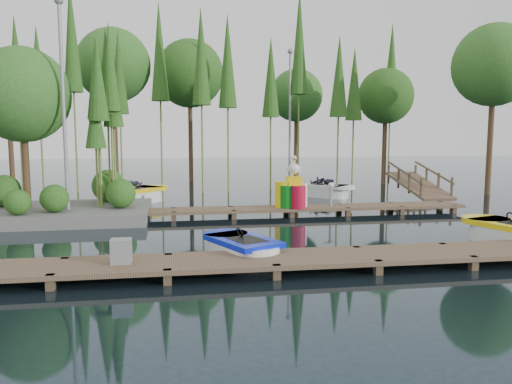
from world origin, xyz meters
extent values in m
plane|color=#1D2D37|center=(0.00, 0.00, 0.00)|extent=(90.00, 90.00, 0.00)
cube|color=brown|center=(0.00, -4.50, 0.25)|extent=(18.00, 1.50, 0.10)
cube|color=#4C3A29|center=(-4.30, -5.13, 0.05)|extent=(0.16, 0.16, 0.50)
cube|color=#4C3A29|center=(-4.30, -3.87, 0.05)|extent=(0.16, 0.16, 0.50)
cube|color=#4C3A29|center=(-2.15, -5.13, 0.05)|extent=(0.16, 0.16, 0.50)
cube|color=#4C3A29|center=(-2.15, -3.87, 0.05)|extent=(0.16, 0.16, 0.50)
cube|color=#4C3A29|center=(0.00, -5.13, 0.05)|extent=(0.16, 0.16, 0.50)
cube|color=#4C3A29|center=(0.00, -3.87, 0.05)|extent=(0.16, 0.16, 0.50)
cube|color=#4C3A29|center=(2.15, -5.13, 0.05)|extent=(0.16, 0.16, 0.50)
cube|color=#4C3A29|center=(2.15, -3.87, 0.05)|extent=(0.16, 0.16, 0.50)
cube|color=#4C3A29|center=(4.30, -5.13, 0.05)|extent=(0.16, 0.16, 0.50)
cube|color=#4C3A29|center=(4.30, -3.87, 0.05)|extent=(0.16, 0.16, 0.50)
cube|color=brown|center=(1.00, 2.50, 0.25)|extent=(15.00, 1.20, 0.10)
cube|color=#4C3A29|center=(-6.10, 2.02, 0.05)|extent=(0.16, 0.16, 0.50)
cube|color=#4C3A29|center=(-6.10, 2.98, 0.05)|extent=(0.16, 0.16, 0.50)
cube|color=#4C3A29|center=(-4.07, 2.02, 0.05)|extent=(0.16, 0.16, 0.50)
cube|color=#4C3A29|center=(-4.07, 2.98, 0.05)|extent=(0.16, 0.16, 0.50)
cube|color=#4C3A29|center=(-2.04, 2.02, 0.05)|extent=(0.16, 0.16, 0.50)
cube|color=#4C3A29|center=(-2.04, 2.98, 0.05)|extent=(0.16, 0.16, 0.50)
cube|color=#4C3A29|center=(-0.01, 2.02, 0.05)|extent=(0.16, 0.16, 0.50)
cube|color=#4C3A29|center=(-0.01, 2.98, 0.05)|extent=(0.16, 0.16, 0.50)
cube|color=#4C3A29|center=(2.01, 2.02, 0.05)|extent=(0.16, 0.16, 0.50)
cube|color=#4C3A29|center=(2.01, 2.98, 0.05)|extent=(0.16, 0.16, 0.50)
cube|color=#4C3A29|center=(4.04, 2.02, 0.05)|extent=(0.16, 0.16, 0.50)
cube|color=#4C3A29|center=(4.04, 2.98, 0.05)|extent=(0.16, 0.16, 0.50)
cube|color=#4C3A29|center=(6.07, 2.02, 0.05)|extent=(0.16, 0.16, 0.50)
cube|color=#4C3A29|center=(6.07, 2.98, 0.05)|extent=(0.16, 0.16, 0.50)
cube|color=#4C3A29|center=(8.10, 2.02, 0.05)|extent=(0.16, 0.16, 0.50)
cube|color=#4C3A29|center=(8.10, 2.98, 0.05)|extent=(0.16, 0.16, 0.50)
cube|color=slate|center=(-6.00, 3.00, 0.18)|extent=(6.20, 4.20, 0.42)
sphere|color=#2E5E1D|center=(-7.80, 3.60, 0.94)|extent=(1.10, 1.10, 1.10)
sphere|color=#2E5E1D|center=(-5.80, 2.00, 0.84)|extent=(0.90, 0.90, 0.90)
sphere|color=#2E5E1D|center=(-4.40, 4.20, 0.99)|extent=(1.20, 1.20, 1.20)
sphere|color=#2E5E1D|center=(-6.80, 1.60, 0.79)|extent=(0.80, 0.80, 0.80)
sphere|color=#2E5E1D|center=(-3.80, 2.60, 0.89)|extent=(1.00, 1.00, 1.00)
cylinder|color=#4C3520|center=(-7.00, 3.40, 2.00)|extent=(0.24, 0.24, 3.60)
sphere|color=#366C26|center=(-7.00, 3.40, 4.20)|extent=(3.20, 3.20, 3.20)
cylinder|color=olive|center=(-4.25, 3.56, 2.97)|extent=(0.07, 0.07, 5.93)
cone|color=#2E5E1D|center=(-4.25, 3.56, 5.04)|extent=(0.70, 0.70, 2.97)
cylinder|color=olive|center=(-4.57, 3.40, 2.83)|extent=(0.07, 0.07, 5.66)
cone|color=#2E5E1D|center=(-4.57, 3.40, 4.81)|extent=(0.70, 0.70, 2.83)
cylinder|color=olive|center=(-4.07, 3.59, 2.61)|extent=(0.07, 0.07, 5.22)
cone|color=#2E5E1D|center=(-4.07, 3.59, 4.44)|extent=(0.70, 0.70, 2.61)
cylinder|color=olive|center=(-4.44, 2.78, 2.76)|extent=(0.07, 0.07, 5.53)
cone|color=#2E5E1D|center=(-4.44, 2.78, 4.70)|extent=(0.70, 0.70, 2.76)
cylinder|color=olive|center=(-4.59, 2.90, 2.01)|extent=(0.07, 0.07, 4.01)
cone|color=#2E5E1D|center=(-4.59, 2.90, 3.41)|extent=(0.70, 0.70, 2.01)
cylinder|color=olive|center=(-4.13, 3.45, 3.05)|extent=(0.07, 0.07, 6.11)
cone|color=#2E5E1D|center=(-4.13, 3.45, 5.19)|extent=(0.70, 0.70, 3.05)
cylinder|color=#4C3520|center=(12.74, 6.90, 3.03)|extent=(0.26, 0.26, 6.06)
sphere|color=#366C26|center=(12.74, 6.90, 6.06)|extent=(3.81, 3.81, 3.81)
cylinder|color=#4C3520|center=(9.99, 12.65, 2.51)|extent=(0.26, 0.26, 5.02)
sphere|color=#2E5E1D|center=(9.99, 12.65, 5.02)|extent=(3.16, 3.16, 3.16)
cylinder|color=#4C3520|center=(5.74, 16.70, 2.65)|extent=(0.26, 0.26, 5.31)
sphere|color=#366C26|center=(5.74, 16.70, 5.31)|extent=(3.34, 3.34, 3.34)
cylinder|color=#4C3520|center=(-1.00, 16.03, 3.23)|extent=(0.26, 0.26, 6.46)
sphere|color=#2E5E1D|center=(-1.00, 16.03, 6.46)|extent=(4.06, 4.06, 4.06)
cylinder|color=#4C3520|center=(-5.41, 16.00, 3.43)|extent=(0.26, 0.26, 6.85)
sphere|color=#366C26|center=(-5.41, 16.00, 6.85)|extent=(4.31, 4.31, 4.31)
cylinder|color=#4C3520|center=(-10.59, 13.75, 2.74)|extent=(0.26, 0.26, 5.48)
sphere|color=#2E5E1D|center=(-10.59, 13.75, 5.48)|extent=(3.45, 3.45, 3.45)
cylinder|color=olive|center=(-9.73, 12.48, 4.18)|extent=(0.09, 0.09, 8.36)
cone|color=#2E5E1D|center=(-9.73, 12.48, 6.52)|extent=(0.90, 0.90, 4.60)
cylinder|color=olive|center=(-8.16, 10.23, 3.74)|extent=(0.09, 0.09, 7.48)
cone|color=#2E5E1D|center=(-8.16, 10.23, 5.83)|extent=(0.90, 0.90, 4.11)
cylinder|color=olive|center=(-6.71, 10.82, 4.83)|extent=(0.09, 0.09, 9.66)
cone|color=#2E5E1D|center=(-6.71, 10.82, 7.54)|extent=(0.90, 0.90, 5.31)
cylinder|color=olive|center=(-4.68, 11.83, 3.85)|extent=(0.09, 0.09, 7.69)
cone|color=#2E5E1D|center=(-4.68, 11.83, 6.00)|extent=(0.90, 0.90, 4.23)
cylinder|color=olive|center=(-2.63, 11.48, 4.49)|extent=(0.09, 0.09, 8.99)
cone|color=#2E5E1D|center=(-2.63, 11.48, 7.01)|extent=(0.90, 0.90, 4.94)
cylinder|color=olive|center=(-0.63, 9.87, 4.22)|extent=(0.09, 0.09, 8.44)
cone|color=#2E5E1D|center=(-0.63, 9.87, 6.58)|extent=(0.90, 0.90, 4.64)
cylinder|color=olive|center=(0.65, 10.00, 4.11)|extent=(0.09, 0.09, 8.22)
cone|color=#2E5E1D|center=(0.65, 10.00, 6.41)|extent=(0.90, 0.90, 4.52)
cylinder|color=olive|center=(2.96, 10.87, 3.70)|extent=(0.09, 0.09, 7.41)
cone|color=#2E5E1D|center=(2.96, 10.87, 5.78)|extent=(0.90, 0.90, 4.07)
cylinder|color=olive|center=(4.49, 11.10, 4.89)|extent=(0.09, 0.09, 9.77)
cone|color=#2E5E1D|center=(4.49, 11.10, 7.62)|extent=(0.90, 0.90, 5.38)
cylinder|color=olive|center=(6.24, 9.83, 3.70)|extent=(0.09, 0.09, 7.40)
cone|color=#2E5E1D|center=(6.24, 9.83, 5.77)|extent=(0.90, 0.90, 4.07)
cylinder|color=olive|center=(7.63, 11.42, 3.57)|extent=(0.09, 0.09, 7.14)
cone|color=#2E5E1D|center=(7.63, 11.42, 5.57)|extent=(0.90, 0.90, 3.93)
cylinder|color=olive|center=(10.17, 12.43, 4.31)|extent=(0.09, 0.09, 8.61)
cone|color=#2E5E1D|center=(10.17, 12.43, 6.72)|extent=(0.90, 0.90, 4.74)
cylinder|color=gray|center=(-5.50, 2.50, 3.50)|extent=(0.12, 0.12, 7.00)
sphere|color=gray|center=(-5.50, 2.50, 7.10)|extent=(0.30, 0.30, 0.30)
cylinder|color=gray|center=(4.00, 11.00, 3.50)|extent=(0.12, 0.12, 7.00)
sphere|color=gray|center=(4.00, 11.00, 7.10)|extent=(0.30, 0.30, 0.30)
cube|color=brown|center=(9.00, 6.50, 0.55)|extent=(1.50, 3.94, 0.95)
cube|color=#4C3A29|center=(8.30, 4.90, 0.59)|extent=(0.08, 0.08, 0.90)
cube|color=#4C3A29|center=(8.30, 6.00, 0.70)|extent=(0.08, 0.08, 0.90)
cube|color=#4C3A29|center=(8.30, 7.10, 0.81)|extent=(0.08, 0.08, 0.90)
cube|color=#4C3A29|center=(8.30, 8.20, 0.92)|extent=(0.08, 0.08, 0.90)
cube|color=brown|center=(8.30, 6.50, 1.15)|extent=(0.06, 3.54, 0.83)
cube|color=#4C3A29|center=(9.70, 4.90, 0.59)|extent=(0.08, 0.08, 0.90)
cube|color=#4C3A29|center=(9.70, 6.00, 0.70)|extent=(0.08, 0.08, 0.90)
cube|color=#4C3A29|center=(9.70, 7.10, 0.81)|extent=(0.08, 0.08, 0.90)
cube|color=#4C3A29|center=(9.70, 8.20, 0.92)|extent=(0.08, 0.08, 0.90)
cube|color=brown|center=(9.70, 6.50, 1.15)|extent=(0.06, 3.54, 0.83)
cube|color=white|center=(-0.45, -3.47, 0.18)|extent=(1.43, 1.43, 0.49)
cylinder|color=white|center=(-0.68, -2.98, 0.18)|extent=(1.42, 1.42, 0.49)
cylinder|color=white|center=(-0.23, -3.96, 0.18)|extent=(1.42, 1.42, 0.49)
cube|color=#081BD0|center=(-0.45, -3.47, 0.45)|extent=(1.78, 2.15, 0.12)
cylinder|color=#081BD0|center=(-0.78, -2.76, 0.45)|extent=(1.45, 1.45, 0.12)
cube|color=black|center=(-0.38, -3.64, 0.49)|extent=(0.97, 1.08, 0.05)
torus|color=black|center=(-0.51, -3.35, 0.62)|extent=(0.22, 0.28, 0.24)
cylinder|color=white|center=(6.60, -2.52, 0.21)|extent=(1.57, 1.57, 0.57)
cylinder|color=yellow|center=(6.51, -2.24, 0.52)|extent=(1.60, 1.60, 0.15)
torus|color=black|center=(6.74, -2.97, 0.73)|extent=(0.24, 0.32, 0.28)
cube|color=white|center=(-3.68, 6.66, 0.22)|extent=(1.88, 1.88, 0.61)
cylinder|color=white|center=(-3.20, 7.12, 0.22)|extent=(1.87, 1.87, 0.61)
cylinder|color=white|center=(-4.16, 6.20, 0.22)|extent=(1.87, 1.87, 0.61)
cube|color=yellow|center=(-3.68, 6.66, 0.55)|extent=(2.60, 2.57, 0.15)
cylinder|color=yellow|center=(-2.98, 7.33, 0.55)|extent=(1.91, 1.91, 0.15)
cube|color=black|center=(-3.84, 6.51, 0.60)|extent=(1.36, 1.35, 0.07)
torus|color=black|center=(-3.56, 6.77, 0.77)|extent=(0.33, 0.33, 0.29)
imported|color=#1E1E2D|center=(-3.88, 6.47, 0.87)|extent=(0.59, 0.59, 1.08)
cube|color=white|center=(4.81, 7.38, 0.20)|extent=(1.71, 1.71, 0.55)
cylinder|color=white|center=(5.22, 6.93, 0.20)|extent=(1.70, 1.70, 0.55)
cylinder|color=white|center=(4.40, 7.82, 0.20)|extent=(1.70, 1.70, 0.55)
cube|color=white|center=(4.81, 7.38, 0.50)|extent=(2.33, 2.38, 0.14)
cylinder|color=white|center=(5.41, 6.73, 0.50)|extent=(1.74, 1.74, 0.14)
cube|color=black|center=(4.67, 7.53, 0.55)|extent=(1.23, 1.24, 0.06)
torus|color=black|center=(4.91, 7.27, 0.70)|extent=(0.30, 0.31, 0.27)
imported|color=#1E1E2D|center=(4.64, 7.56, 0.75)|extent=(0.49, 0.50, 0.90)
imported|color=#1E1E2D|center=(5.13, 7.54, 0.69)|extent=(0.38, 0.39, 0.68)
cube|color=gray|center=(-3.07, -4.50, 0.55)|extent=(0.41, 0.34, 0.50)
cylinder|color=yellow|center=(1.81, 2.50, 0.76)|extent=(0.61, 0.61, 0.92)
cylinder|color=#0C6D14|center=(1.90, 2.31, 0.70)|extent=(0.53, 0.53, 0.80)
cylinder|color=white|center=(2.43, 2.58, 0.70)|extent=(0.53, 0.53, 0.80)
cylinder|color=#B80D2B|center=(2.25, 2.13, 0.70)|extent=(0.53, 0.53, 0.80)
cube|color=yellow|center=(2.17, 2.40, 1.25)|extent=(0.49, 0.49, 0.31)
sphere|color=white|center=(2.17, 2.40, 1.67)|extent=(0.39, 0.39, 0.39)
cylinder|color=white|center=(2.17, 2.40, 1.89)|extent=(0.09, 0.09, 0.27)
sphere|color=white|center=(2.17, 2.40, 2.04)|extent=(0.18, 0.18, 0.18)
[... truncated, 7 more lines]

